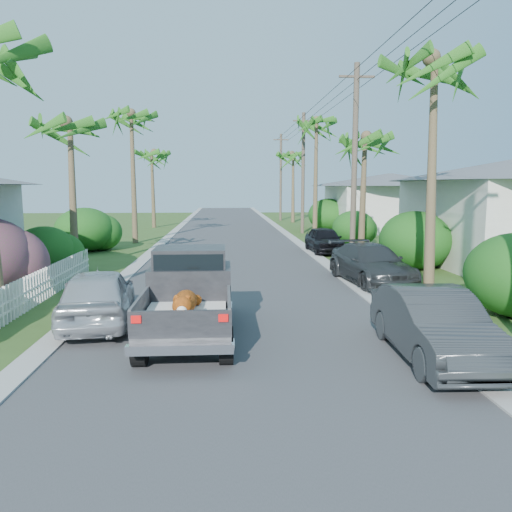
{
  "coord_description": "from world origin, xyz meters",
  "views": [
    {
      "loc": [
        -0.36,
        -9.8,
        3.51
      ],
      "look_at": [
        0.61,
        5.4,
        1.4
      ],
      "focal_mm": 35.0,
      "sensor_mm": 36.0,
      "label": 1
    }
  ],
  "objects": [
    {
      "name": "picket_fence",
      "position": [
        -6.0,
        5.5,
        0.5
      ],
      "size": [
        0.1,
        11.0,
        1.0
      ],
      "primitive_type": "cube",
      "color": "white",
      "rests_on": "ground"
    },
    {
      "name": "curb_left",
      "position": [
        -4.3,
        25.0,
        0.03
      ],
      "size": [
        0.6,
        100.0,
        0.06
      ],
      "primitive_type": "cube",
      "color": "#A5A39E",
      "rests_on": "ground"
    },
    {
      "name": "palm_r_d",
      "position": [
        6.5,
        40.0,
        6.74
      ],
      "size": [
        4.4,
        4.4,
        8.0
      ],
      "color": "brown",
      "rests_on": "ground"
    },
    {
      "name": "parked_car_rf",
      "position": [
        5.0,
        16.55,
        0.68
      ],
      "size": [
        1.74,
        4.07,
        1.37
      ],
      "primitive_type": "imported",
      "rotation": [
        0.0,
        0.0,
        0.03
      ],
      "color": "black",
      "rests_on": "ground"
    },
    {
      "name": "palm_l_d",
      "position": [
        -6.5,
        34.0,
        6.44
      ],
      "size": [
        4.4,
        4.4,
        7.7
      ],
      "color": "brown",
      "rests_on": "ground"
    },
    {
      "name": "utility_pole_c",
      "position": [
        5.6,
        28.0,
        4.6
      ],
      "size": [
        1.6,
        0.26,
        9.0
      ],
      "color": "brown",
      "rests_on": "ground"
    },
    {
      "name": "utility_pole_b",
      "position": [
        5.6,
        13.0,
        4.6
      ],
      "size": [
        1.6,
        0.26,
        9.0
      ],
      "color": "brown",
      "rests_on": "ground"
    },
    {
      "name": "house_right_far",
      "position": [
        13.0,
        30.0,
        2.12
      ],
      "size": [
        9.0,
        8.0,
        4.6
      ],
      "color": "silver",
      "rests_on": "ground"
    },
    {
      "name": "palm_r_b",
      "position": [
        6.6,
        15.0,
        5.95
      ],
      "size": [
        4.4,
        4.4,
        7.2
      ],
      "color": "brown",
      "rests_on": "ground"
    },
    {
      "name": "ground",
      "position": [
        0.0,
        0.0,
        0.0
      ],
      "size": [
        120.0,
        120.0,
        0.0
      ],
      "primitive_type": "plane",
      "color": "#36501E",
      "rests_on": "ground"
    },
    {
      "name": "shrub_r_d",
      "position": [
        8.0,
        30.0,
        1.3
      ],
      "size": [
        3.2,
        3.52,
        2.6
      ],
      "primitive_type": "ellipsoid",
      "color": "#1B4D16",
      "rests_on": "ground"
    },
    {
      "name": "palm_r_c",
      "position": [
        6.2,
        26.0,
        8.11
      ],
      "size": [
        4.4,
        4.4,
        9.4
      ],
      "color": "brown",
      "rests_on": "ground"
    },
    {
      "name": "utility_pole_d",
      "position": [
        5.6,
        43.0,
        4.6
      ],
      "size": [
        1.6,
        0.26,
        9.0
      ],
      "color": "brown",
      "rests_on": "ground"
    },
    {
      "name": "parked_car_rm",
      "position": [
        5.0,
        7.95,
        0.7
      ],
      "size": [
        2.56,
        5.06,
        1.41
      ],
      "primitive_type": "imported",
      "rotation": [
        0.0,
        0.0,
        0.12
      ],
      "color": "#2C2F31",
      "rests_on": "ground"
    },
    {
      "name": "parked_car_rn",
      "position": [
        3.89,
        -0.18,
        0.71
      ],
      "size": [
        1.62,
        4.34,
        1.42
      ],
      "primitive_type": "imported",
      "rotation": [
        0.0,
        0.0,
        -0.03
      ],
      "color": "#2E3133",
      "rests_on": "ground"
    },
    {
      "name": "shrub_l_d",
      "position": [
        -8.0,
        18.0,
        1.2
      ],
      "size": [
        3.2,
        3.52,
        2.4
      ],
      "primitive_type": "ellipsoid",
      "color": "#1B4D16",
      "rests_on": "ground"
    },
    {
      "name": "curb_right",
      "position": [
        4.3,
        25.0,
        0.03
      ],
      "size": [
        0.6,
        100.0,
        0.06
      ],
      "primitive_type": "cube",
      "color": "#A5A39E",
      "rests_on": "ground"
    },
    {
      "name": "shrub_r_c",
      "position": [
        7.5,
        20.0,
        1.05
      ],
      "size": [
        2.6,
        2.86,
        2.1
      ],
      "primitive_type": "ellipsoid",
      "color": "#1B4D16",
      "rests_on": "ground"
    },
    {
      "name": "pickup_truck",
      "position": [
        -1.19,
        2.01,
        1.01
      ],
      "size": [
        1.98,
        5.12,
        2.06
      ],
      "color": "black",
      "rests_on": "ground"
    },
    {
      "name": "shrub_l_c",
      "position": [
        -7.4,
        10.0,
        1.0
      ],
      "size": [
        2.4,
        2.64,
        2.0
      ],
      "primitive_type": "ellipsoid",
      "color": "#1B4D16",
      "rests_on": "ground"
    },
    {
      "name": "palm_l_c",
      "position": [
        -6.0,
        22.0,
        7.91
      ],
      "size": [
        4.4,
        4.4,
        9.2
      ],
      "color": "brown",
      "rests_on": "ground"
    },
    {
      "name": "road",
      "position": [
        0.0,
        25.0,
        0.01
      ],
      "size": [
        8.0,
        100.0,
        0.02
      ],
      "primitive_type": "cube",
      "color": "#38383A",
      "rests_on": "ground"
    },
    {
      "name": "palm_r_a",
      "position": [
        6.3,
        6.0,
        7.42
      ],
      "size": [
        4.4,
        4.4,
        8.7
      ],
      "color": "brown",
      "rests_on": "ground"
    },
    {
      "name": "parked_car_ln",
      "position": [
        -3.61,
        2.93,
        0.74
      ],
      "size": [
        2.32,
        4.52,
        1.47
      ],
      "primitive_type": "imported",
      "rotation": [
        0.0,
        0.0,
        3.28
      ],
      "color": "silver",
      "rests_on": "ground"
    },
    {
      "name": "shrub_r_b",
      "position": [
        7.8,
        11.0,
        1.25
      ],
      "size": [
        3.0,
        3.3,
        2.5
      ],
      "primitive_type": "ellipsoid",
      "color": "#1B4D16",
      "rests_on": "ground"
    },
    {
      "name": "palm_l_b",
      "position": [
        -6.8,
        12.0,
        6.15
      ],
      "size": [
        4.4,
        4.4,
        7.4
      ],
      "color": "brown",
      "rests_on": "ground"
    }
  ]
}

